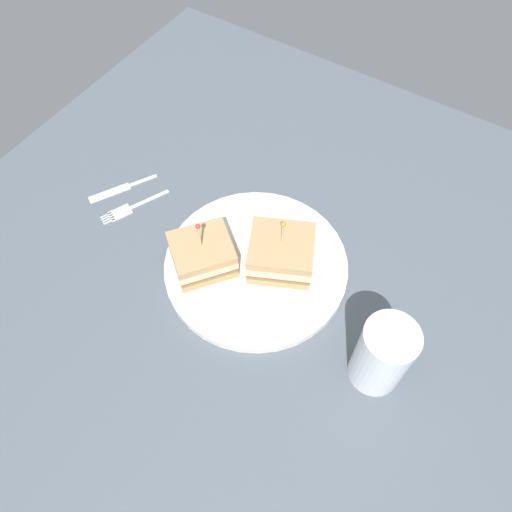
# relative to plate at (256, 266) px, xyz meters

# --- Properties ---
(ground_plane) EXTENTS (1.00, 1.00, 0.02)m
(ground_plane) POSITION_rel_plate_xyz_m (0.00, 0.00, -0.02)
(ground_plane) COLOR #4C5660
(plate) EXTENTS (0.27, 0.27, 0.01)m
(plate) POSITION_rel_plate_xyz_m (0.00, 0.00, 0.00)
(plate) COLOR silver
(plate) RESTS_ON ground_plane
(sandwich_half_front) EXTENTS (0.11, 0.12, 0.10)m
(sandwich_half_front) POSITION_rel_plate_xyz_m (0.02, -0.03, 0.03)
(sandwich_half_front) COLOR tan
(sandwich_half_front) RESTS_ON plate
(sandwich_half_back) EXTENTS (0.11, 0.11, 0.10)m
(sandwich_half_back) POSITION_rel_plate_xyz_m (-0.04, 0.06, 0.03)
(sandwich_half_back) COLOR tan
(sandwich_half_back) RESTS_ON plate
(drink_glass) EXTENTS (0.07, 0.07, 0.12)m
(drink_glass) POSITION_rel_plate_xyz_m (-0.05, -0.22, 0.05)
(drink_glass) COLOR silver
(drink_glass) RESTS_ON ground_plane
(fork) EXTENTS (0.11, 0.06, 0.00)m
(fork) POSITION_rel_plate_xyz_m (-0.02, 0.24, -0.01)
(fork) COLOR silver
(fork) RESTS_ON ground_plane
(knife) EXTENTS (0.11, 0.07, 0.00)m
(knife) POSITION_rel_plate_xyz_m (0.01, 0.28, -0.01)
(knife) COLOR silver
(knife) RESTS_ON ground_plane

